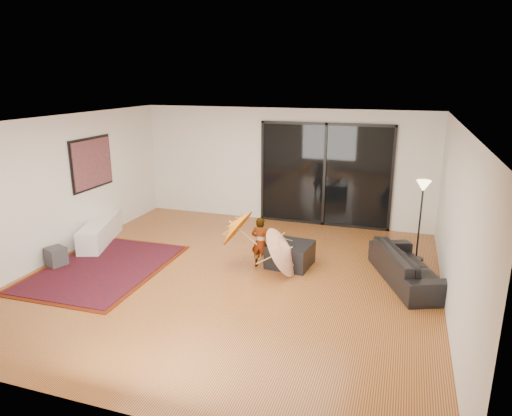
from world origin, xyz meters
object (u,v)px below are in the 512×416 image
at_px(sofa, 409,266).
at_px(child, 260,242).
at_px(media_console, 100,232).
at_px(ottoman, 290,254).

relative_size(sofa, child, 2.07).
distance_m(media_console, ottoman, 4.11).
xyz_separation_m(media_console, child, (3.61, -0.17, 0.24)).
relative_size(media_console, sofa, 0.88).
distance_m(media_console, sofa, 6.20).
distance_m(sofa, ottoman, 2.09).
distance_m(ottoman, child, 0.62).
relative_size(ottoman, child, 0.79).
xyz_separation_m(sofa, child, (-2.59, -0.19, 0.19)).
height_order(media_console, ottoman, media_console).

